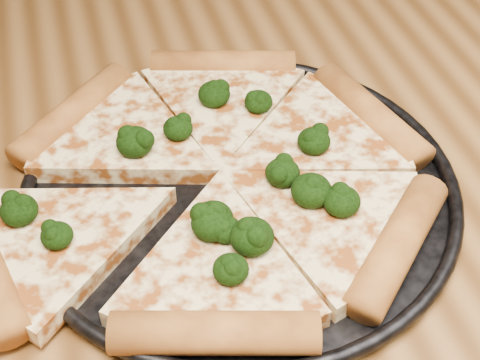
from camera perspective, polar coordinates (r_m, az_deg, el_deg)
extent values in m
cube|color=brown|center=(0.53, 8.63, -7.58)|extent=(1.20, 0.90, 0.04)
cylinder|color=black|center=(0.55, 0.00, -0.97)|extent=(0.33, 0.33, 0.01)
torus|color=black|center=(0.55, 0.00, -0.45)|extent=(0.34, 0.34, 0.01)
cylinder|color=#C17730|center=(0.61, 10.42, 5.20)|extent=(0.06, 0.13, 0.03)
cylinder|color=#C17730|center=(0.66, -1.36, 9.22)|extent=(0.13, 0.06, 0.03)
cylinder|color=#C17730|center=(0.62, -13.27, 5.16)|extent=(0.11, 0.11, 0.03)
cylinder|color=#C17730|center=(0.45, -2.04, -12.15)|extent=(0.13, 0.06, 0.03)
cylinder|color=#C17730|center=(0.51, 12.56, -5.08)|extent=(0.11, 0.11, 0.03)
ellipsoid|color=black|center=(0.50, -14.48, -4.33)|extent=(0.02, 0.02, 0.02)
ellipsoid|color=black|center=(0.50, -2.18, -3.09)|extent=(0.03, 0.03, 0.02)
ellipsoid|color=black|center=(0.60, -2.09, 6.90)|extent=(0.03, 0.03, 0.02)
ellipsoid|color=black|center=(0.49, -1.13, -4.01)|extent=(0.02, 0.02, 0.02)
ellipsoid|color=black|center=(0.49, -2.24, -3.46)|extent=(0.03, 0.03, 0.02)
ellipsoid|color=black|center=(0.57, -5.00, 4.15)|extent=(0.02, 0.02, 0.02)
ellipsoid|color=black|center=(0.60, 1.49, 6.30)|extent=(0.02, 0.02, 0.02)
ellipsoid|color=black|center=(0.56, -8.45, 3.05)|extent=(0.03, 0.03, 0.02)
ellipsoid|color=black|center=(0.48, 0.95, -4.56)|extent=(0.03, 0.03, 0.02)
ellipsoid|color=black|center=(0.52, 5.75, -0.84)|extent=(0.03, 0.03, 0.02)
ellipsoid|color=black|center=(0.51, 8.17, -1.69)|extent=(0.03, 0.03, 0.02)
ellipsoid|color=black|center=(0.47, -0.74, -7.17)|extent=(0.02, 0.02, 0.02)
ellipsoid|color=black|center=(0.56, 5.95, 3.13)|extent=(0.03, 0.03, 0.02)
ellipsoid|color=black|center=(0.53, 3.43, 0.59)|extent=(0.03, 0.03, 0.02)
ellipsoid|color=black|center=(0.53, -17.31, -2.33)|extent=(0.03, 0.03, 0.02)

